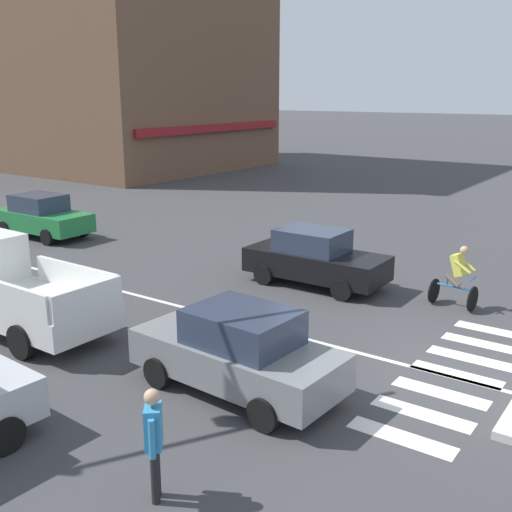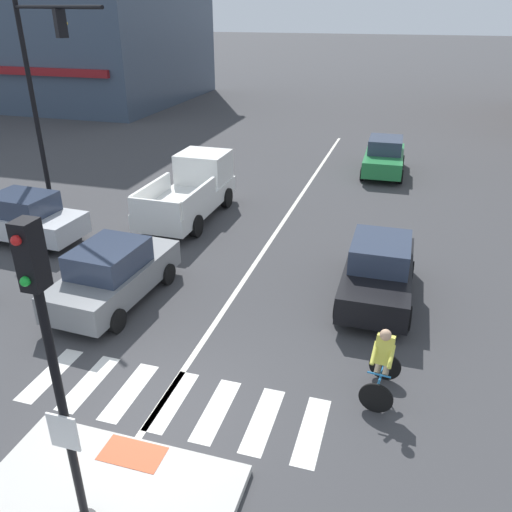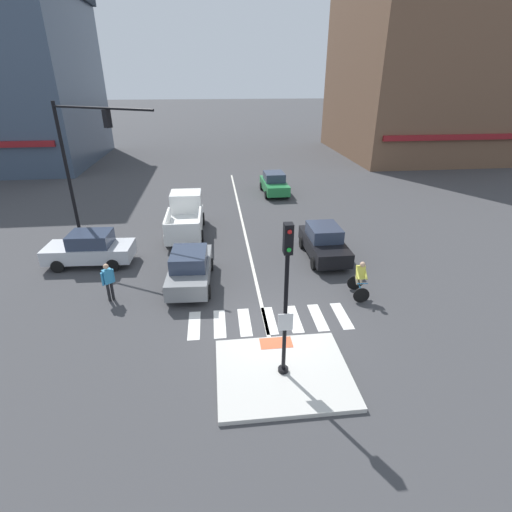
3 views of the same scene
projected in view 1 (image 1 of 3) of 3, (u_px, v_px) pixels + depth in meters
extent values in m
plane|color=#3D3D3F|center=(477.00, 380.00, 12.05)|extent=(300.00, 300.00, 0.00)
cube|color=silver|center=(401.00, 437.00, 10.04)|extent=(0.44, 1.80, 0.01)
cube|color=silver|center=(422.00, 413.00, 10.79)|extent=(0.44, 1.80, 0.01)
cube|color=silver|center=(440.00, 393.00, 11.53)|extent=(0.44, 1.80, 0.01)
cube|color=silver|center=(457.00, 374.00, 12.28)|extent=(0.44, 1.80, 0.01)
cube|color=silver|center=(471.00, 358.00, 13.02)|extent=(0.44, 1.80, 0.01)
cube|color=silver|center=(483.00, 344.00, 13.76)|extent=(0.44, 1.80, 0.01)
cube|color=silver|center=(495.00, 331.00, 14.51)|extent=(0.44, 1.80, 0.01)
cube|color=silver|center=(118.00, 290.00, 17.48)|extent=(0.14, 28.00, 0.01)
cube|color=brown|center=(114.00, 25.00, 44.60)|extent=(16.27, 18.08, 20.22)
cube|color=maroon|center=(215.00, 128.00, 41.30)|extent=(14.65, 0.30, 0.50)
cube|color=slate|center=(237.00, 358.00, 11.47)|extent=(1.91, 4.18, 0.70)
cube|color=#2D384C|center=(243.00, 327.00, 11.21)|extent=(1.58, 1.98, 0.64)
cylinder|color=black|center=(157.00, 373.00, 11.69)|extent=(0.21, 0.61, 0.60)
cylinder|color=black|center=(216.00, 345.00, 12.95)|extent=(0.21, 0.61, 0.60)
cylinder|color=black|center=(263.00, 414.00, 10.17)|extent=(0.21, 0.61, 0.60)
cylinder|color=black|center=(318.00, 379.00, 11.43)|extent=(0.21, 0.61, 0.60)
cube|color=#237A3D|center=(43.00, 220.00, 23.81)|extent=(1.79, 4.14, 0.70)
cube|color=#2D384C|center=(39.00, 203.00, 23.71)|extent=(1.52, 1.93, 0.64)
cylinder|color=black|center=(83.00, 229.00, 23.88)|extent=(0.19, 0.60, 0.60)
cylinder|color=black|center=(47.00, 237.00, 22.54)|extent=(0.19, 0.60, 0.60)
cylinder|color=black|center=(41.00, 222.00, 25.25)|extent=(0.19, 0.60, 0.60)
cylinder|color=black|center=(5.00, 229.00, 23.91)|extent=(0.19, 0.60, 0.60)
cylinder|color=black|center=(6.00, 435.00, 9.56)|extent=(0.61, 0.21, 0.60)
cube|color=black|center=(316.00, 263.00, 17.82)|extent=(1.72, 4.11, 0.70)
cube|color=#2D384C|center=(312.00, 240.00, 17.73)|extent=(1.49, 1.91, 0.64)
cylinder|color=black|center=(368.00, 275.00, 17.86)|extent=(0.18, 0.60, 0.60)
cylinder|color=black|center=(342.00, 290.00, 16.54)|extent=(0.18, 0.60, 0.60)
cylinder|color=black|center=(293.00, 262.00, 19.27)|extent=(0.18, 0.60, 0.60)
cylinder|color=black|center=(264.00, 275.00, 17.95)|extent=(0.18, 0.60, 0.60)
cube|color=white|center=(19.00, 303.00, 14.37)|extent=(1.95, 5.12, 0.60)
cube|color=white|center=(8.00, 297.00, 12.94)|extent=(0.15, 2.81, 0.60)
cube|color=white|center=(76.00, 277.00, 14.34)|extent=(0.15, 2.81, 0.60)
cube|color=white|center=(88.00, 299.00, 12.80)|extent=(1.80, 0.12, 0.60)
cylinder|color=black|center=(16.00, 293.00, 16.06)|extent=(0.25, 0.76, 0.76)
cylinder|color=black|center=(22.00, 341.00, 12.94)|extent=(0.25, 0.76, 0.76)
cylinder|color=black|center=(91.00, 317.00, 14.37)|extent=(0.25, 0.76, 0.76)
cylinder|color=black|center=(473.00, 299.00, 15.74)|extent=(0.66, 0.10, 0.66)
cylinder|color=black|center=(434.00, 291.00, 16.40)|extent=(0.66, 0.10, 0.66)
cylinder|color=#2370AD|center=(454.00, 287.00, 16.01)|extent=(0.13, 0.89, 0.05)
cylinder|color=#2370AD|center=(447.00, 279.00, 16.08)|extent=(0.04, 0.04, 0.30)
cylinder|color=#2370AD|center=(472.00, 279.00, 15.63)|extent=(0.44, 0.08, 0.04)
cylinder|color=#6B6051|center=(455.00, 279.00, 16.03)|extent=(0.16, 0.41, 0.33)
cylinder|color=#6B6051|center=(452.00, 281.00, 15.92)|extent=(0.16, 0.41, 0.33)
cube|color=#DBD64C|center=(458.00, 265.00, 15.80)|extent=(0.37, 0.41, 0.60)
sphere|color=tan|center=(464.00, 250.00, 15.62)|extent=(0.22, 0.22, 0.22)
cylinder|color=#DBD64C|center=(468.00, 265.00, 15.81)|extent=(0.12, 0.46, 0.31)
cylinder|color=#DBD64C|center=(463.00, 267.00, 15.57)|extent=(0.12, 0.46, 0.31)
cylinder|color=black|center=(155.00, 476.00, 8.35)|extent=(0.12, 0.12, 0.82)
cylinder|color=black|center=(156.00, 469.00, 8.50)|extent=(0.12, 0.12, 0.82)
cube|color=#338CBF|center=(153.00, 427.00, 8.24)|extent=(0.42, 0.40, 0.60)
cylinder|color=#338CBF|center=(152.00, 439.00, 8.04)|extent=(0.09, 0.09, 0.56)
cylinder|color=#338CBF|center=(155.00, 421.00, 8.48)|extent=(0.09, 0.09, 0.56)
sphere|color=tan|center=(152.00, 397.00, 8.13)|extent=(0.22, 0.22, 0.22)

